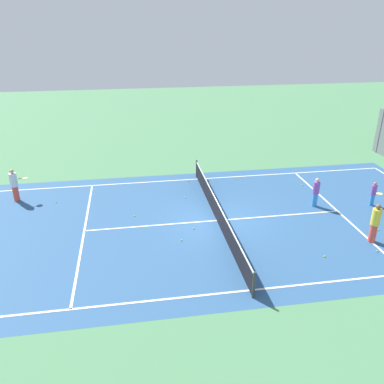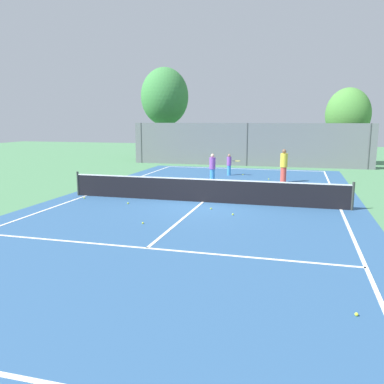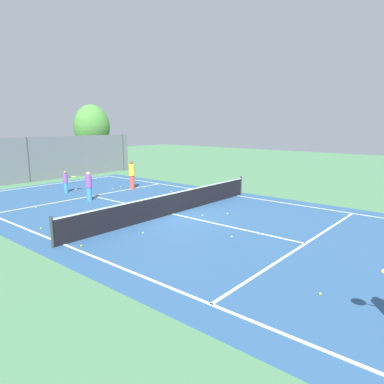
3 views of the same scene
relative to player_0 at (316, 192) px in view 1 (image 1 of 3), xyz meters
name	(u,v)px [view 1 (image 1 of 3)]	position (x,y,z in m)	size (l,w,h in m)	color
ground_plane	(217,221)	(0.79, -5.46, -0.81)	(80.00, 80.00, 0.00)	#4C8456
court_surface	(217,221)	(0.79, -5.46, -0.81)	(13.00, 25.00, 0.01)	#2D5684
tennis_net	(217,211)	(0.79, -5.46, -0.30)	(11.90, 0.10, 1.10)	#333833
player_0	(316,192)	(0.00, 0.00, 0.00)	(0.34, 0.34, 1.59)	#388CD8
player_1	(373,194)	(0.42, 3.06, -0.12)	(0.86, 0.35, 1.33)	#388CD8
player_2	(14,185)	(-3.24, -15.77, 0.13)	(0.43, 0.97, 1.83)	#E54C3F
player_3	(375,223)	(3.82, 0.94, 0.13)	(0.39, 0.39, 1.85)	#E54C3F
tennis_ball_0	(325,256)	(4.67, -1.71, -0.78)	(0.07, 0.07, 0.07)	#CCE533
tennis_ball_1	(377,251)	(4.65, 0.70, -0.78)	(0.07, 0.07, 0.07)	#CCE533
tennis_ball_2	(188,181)	(-4.44, -6.11, -0.78)	(0.07, 0.07, 0.07)	#CCE533
tennis_ball_3	(378,230)	(2.96, 1.84, -0.78)	(0.07, 0.07, 0.07)	#CCE533
tennis_ball_5	(181,240)	(2.40, -7.47, -0.78)	(0.07, 0.07, 0.07)	#CCE533
tennis_ball_6	(134,216)	(-0.30, -9.49, -0.78)	(0.07, 0.07, 0.07)	#CCE533
tennis_ball_7	(236,179)	(-4.33, -3.09, -0.78)	(0.07, 0.07, 0.07)	#CCE533
tennis_ball_10	(302,185)	(-2.73, 0.54, -0.78)	(0.07, 0.07, 0.07)	#CCE533
tennis_ball_11	(194,228)	(1.43, -6.75, -0.78)	(0.07, 0.07, 0.07)	#CCE533
tennis_ball_12	(185,197)	(-2.11, -6.64, -0.78)	(0.07, 0.07, 0.07)	#CCE533
tennis_ball_13	(56,202)	(-2.62, -13.63, -0.78)	(0.07, 0.07, 0.07)	#CCE533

